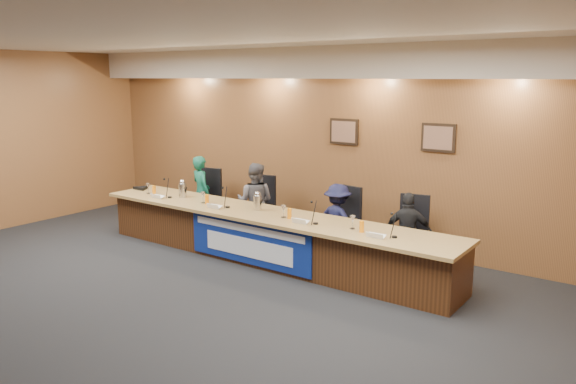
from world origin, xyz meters
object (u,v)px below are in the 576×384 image
office_chair_c (341,226)px  carafe_mid (258,203)px  dais_body (266,238)px  banner (248,242)px  panelist_d (408,233)px  speakerphone (142,188)px  panelist_c (337,221)px  office_chair_a (206,202)px  panelist_b (255,202)px  panelist_a (201,193)px  office_chair_d (411,238)px  office_chair_b (259,211)px  carafe_left (183,190)px

office_chair_c → carafe_mid: (-0.98, -0.82, 0.38)m
dais_body → banner: banner is taller
panelist_d → speakerphone: 4.87m
panelist_c → office_chair_a: bearing=3.6°
banner → office_chair_a: size_ratio=4.58×
panelist_d → dais_body: bearing=-2.6°
panelist_b → panelist_d: bearing=159.0°
panelist_a → panelist_b: size_ratio=1.01×
office_chair_d → panelist_d: bearing=-103.4°
panelist_b → carafe_mid: panelist_b is taller
panelist_b → carafe_mid: size_ratio=5.93×
panelist_c → panelist_b: bearing=5.5°
office_chair_b → panelist_c: bearing=-15.6°
panelist_a → office_chair_d: (4.03, 0.10, -0.19)m
carafe_left → speakerphone: bearing=178.2°
office_chair_d → carafe_mid: carafe_mid is taller
dais_body → office_chair_b: dais_body is taller
banner → office_chair_d: 2.32m
panelist_c → speakerphone: 3.73m
speakerphone → panelist_a: bearing=42.5°
office_chair_b → office_chair_a: bearing=167.9°
office_chair_c → carafe_mid: size_ratio=2.15×
panelist_d → office_chair_c: size_ratio=2.41×
office_chair_c → dais_body: bearing=-123.8°
panelist_d → office_chair_d: panelist_d is taller
office_chair_c → office_chair_d: size_ratio=1.00×
office_chair_b → banner: bearing=-69.0°
office_chair_a → panelist_d: bearing=-12.7°
panelist_b → carafe_mid: (0.64, -0.72, 0.20)m
dais_body → carafe_left: bearing=-180.0°
panelist_b → office_chair_b: (0.00, 0.10, -0.18)m
carafe_left → carafe_mid: carafe_left is taller
panelist_a → panelist_c: panelist_a is taller
panelist_b → panelist_d: (2.77, 0.00, -0.08)m
speakerphone → office_chair_d: bearing=9.6°
dais_body → office_chair_a: 2.25m
panelist_a → carafe_left: bearing=133.6°
office_chair_a → carafe_left: 0.98m
panelist_d → office_chair_c: panelist_d is taller
panelist_a → dais_body: bearing=-178.8°
office_chair_a → banner: bearing=-42.5°
panelist_a → office_chair_b: size_ratio=2.79×
panelist_a → office_chair_b: (1.26, 0.10, -0.19)m
dais_body → panelist_c: panelist_c is taller
panelist_d → carafe_left: size_ratio=4.95×
panelist_a → speakerphone: panelist_a is taller
panelist_b → carafe_mid: bearing=110.6°
dais_body → panelist_c: bearing=43.2°
panelist_b → carafe_left: bearing=17.3°
carafe_left → carafe_mid: size_ratio=1.05×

